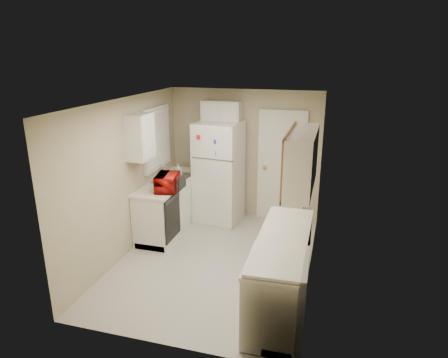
# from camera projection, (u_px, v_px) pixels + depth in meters

# --- Properties ---
(floor) EXTENTS (3.80, 3.80, 0.00)m
(floor) POSITION_uv_depth(u_px,v_px,m) (215.00, 260.00, 6.07)
(floor) COLOR beige
(floor) RESTS_ON ground
(ceiling) EXTENTS (3.80, 3.80, 0.00)m
(ceiling) POSITION_uv_depth(u_px,v_px,m) (214.00, 101.00, 5.34)
(ceiling) COLOR white
(ceiling) RESTS_ON floor
(wall_left) EXTENTS (3.80, 3.80, 0.00)m
(wall_left) POSITION_uv_depth(u_px,v_px,m) (127.00, 178.00, 6.07)
(wall_left) COLOR tan
(wall_left) RESTS_ON floor
(wall_right) EXTENTS (3.80, 3.80, 0.00)m
(wall_right) POSITION_uv_depth(u_px,v_px,m) (314.00, 195.00, 5.34)
(wall_right) COLOR tan
(wall_right) RESTS_ON floor
(wall_back) EXTENTS (2.80, 2.80, 0.00)m
(wall_back) POSITION_uv_depth(u_px,v_px,m) (244.00, 154.00, 7.45)
(wall_back) COLOR tan
(wall_back) RESTS_ON floor
(wall_front) EXTENTS (2.80, 2.80, 0.00)m
(wall_front) POSITION_uv_depth(u_px,v_px,m) (158.00, 245.00, 3.97)
(wall_front) COLOR tan
(wall_front) RESTS_ON floor
(left_counter) EXTENTS (0.60, 1.80, 0.90)m
(left_counter) POSITION_uv_depth(u_px,v_px,m) (170.00, 205.00, 7.05)
(left_counter) COLOR silver
(left_counter) RESTS_ON floor
(dishwasher) EXTENTS (0.03, 0.58, 0.72)m
(dishwasher) POSITION_uv_depth(u_px,v_px,m) (172.00, 218.00, 6.41)
(dishwasher) COLOR black
(dishwasher) RESTS_ON floor
(sink) EXTENTS (0.54, 0.74, 0.16)m
(sink) POSITION_uv_depth(u_px,v_px,m) (173.00, 180.00, 7.06)
(sink) COLOR gray
(sink) RESTS_ON left_counter
(microwave) EXTENTS (0.53, 0.35, 0.32)m
(microwave) POSITION_uv_depth(u_px,v_px,m) (168.00, 182.00, 6.38)
(microwave) COLOR #960905
(microwave) RESTS_ON left_counter
(soap_bottle) EXTENTS (0.12, 0.12, 0.20)m
(soap_bottle) POSITION_uv_depth(u_px,v_px,m) (178.00, 169.00, 7.22)
(soap_bottle) COLOR beige
(soap_bottle) RESTS_ON left_counter
(window_blinds) EXTENTS (0.10, 0.98, 1.08)m
(window_blinds) POSITION_uv_depth(u_px,v_px,m) (157.00, 138.00, 6.90)
(window_blinds) COLOR silver
(window_blinds) RESTS_ON wall_left
(upper_cabinet_left) EXTENTS (0.30, 0.45, 0.70)m
(upper_cabinet_left) POSITION_uv_depth(u_px,v_px,m) (140.00, 137.00, 6.05)
(upper_cabinet_left) COLOR silver
(upper_cabinet_left) RESTS_ON wall_left
(refrigerator) EXTENTS (0.84, 0.82, 1.85)m
(refrigerator) POSITION_uv_depth(u_px,v_px,m) (219.00, 173.00, 7.27)
(refrigerator) COLOR silver
(refrigerator) RESTS_ON floor
(cabinet_over_fridge) EXTENTS (0.70, 0.30, 0.40)m
(cabinet_over_fridge) POSITION_uv_depth(u_px,v_px,m) (222.00, 112.00, 7.17)
(cabinet_over_fridge) COLOR silver
(cabinet_over_fridge) RESTS_ON wall_back
(interior_door) EXTENTS (0.86, 0.06, 2.08)m
(interior_door) POSITION_uv_depth(u_px,v_px,m) (281.00, 167.00, 7.28)
(interior_door) COLOR silver
(interior_door) RESTS_ON floor
(right_counter) EXTENTS (0.60, 2.00, 0.90)m
(right_counter) POSITION_uv_depth(u_px,v_px,m) (281.00, 271.00, 4.92)
(right_counter) COLOR silver
(right_counter) RESTS_ON floor
(stove) EXTENTS (0.66, 0.80, 0.95)m
(stove) POSITION_uv_depth(u_px,v_px,m) (277.00, 297.00, 4.35)
(stove) COLOR silver
(stove) RESTS_ON floor
(upper_cabinet_right) EXTENTS (0.30, 1.20, 0.70)m
(upper_cabinet_right) POSITION_uv_depth(u_px,v_px,m) (302.00, 160.00, 4.74)
(upper_cabinet_right) COLOR silver
(upper_cabinet_right) RESTS_ON wall_right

